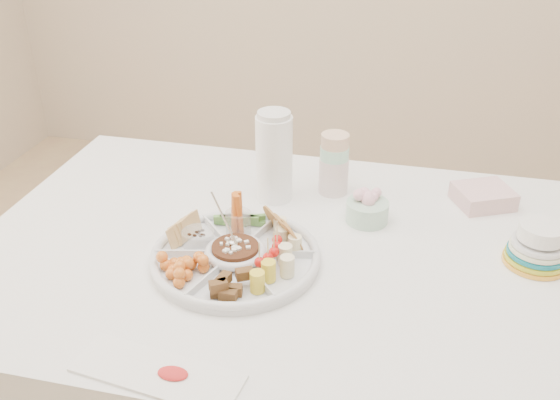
% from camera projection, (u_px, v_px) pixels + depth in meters
% --- Properties ---
extents(dining_table, '(1.52, 1.02, 0.76)m').
position_uv_depth(dining_table, '(290.00, 367.00, 1.66)').
color(dining_table, white).
rests_on(dining_table, floor).
extents(party_tray, '(0.45, 0.45, 0.04)m').
position_uv_depth(party_tray, '(236.00, 254.00, 1.41)').
color(party_tray, white).
rests_on(party_tray, dining_table).
extents(bean_dip, '(0.13, 0.13, 0.04)m').
position_uv_depth(bean_dip, '(235.00, 252.00, 1.41)').
color(bean_dip, '#3E190D').
rests_on(bean_dip, party_tray).
extents(tortillas, '(0.12, 0.12, 0.06)m').
position_uv_depth(tortillas, '(285.00, 231.00, 1.45)').
color(tortillas, '#A48344').
rests_on(tortillas, party_tray).
extents(carrot_cucumber, '(0.14, 0.14, 0.11)m').
position_uv_depth(carrot_cucumber, '(239.00, 210.00, 1.50)').
color(carrot_cucumber, orange).
rests_on(carrot_cucumber, party_tray).
extents(pita_raisins, '(0.12, 0.12, 0.06)m').
position_uv_depth(pita_raisins, '(189.00, 231.00, 1.46)').
color(pita_raisins, tan).
rests_on(pita_raisins, party_tray).
extents(cherries, '(0.14, 0.14, 0.05)m').
position_uv_depth(cherries, '(181.00, 266.00, 1.35)').
color(cherries, orange).
rests_on(cherries, party_tray).
extents(granola_chunks, '(0.11, 0.11, 0.04)m').
position_uv_depth(granola_chunks, '(231.00, 285.00, 1.29)').
color(granola_chunks, '#462C1B').
rests_on(granola_chunks, party_tray).
extents(banana_tomato, '(0.12, 0.12, 0.08)m').
position_uv_depth(banana_tomato, '(285.00, 258.00, 1.33)').
color(banana_tomato, '#E9D878').
rests_on(banana_tomato, party_tray).
extents(cup_stack, '(0.10, 0.10, 0.22)m').
position_uv_depth(cup_stack, '(334.00, 155.00, 1.66)').
color(cup_stack, silver).
rests_on(cup_stack, dining_table).
extents(thermos, '(0.13, 0.13, 0.25)m').
position_uv_depth(thermos, '(274.00, 155.00, 1.63)').
color(thermos, white).
rests_on(thermos, dining_table).
extents(flower_bowl, '(0.13, 0.13, 0.08)m').
position_uv_depth(flower_bowl, '(367.00, 207.00, 1.56)').
color(flower_bowl, '#AEC8B5').
rests_on(flower_bowl, dining_table).
extents(napkin_stack, '(0.18, 0.17, 0.05)m').
position_uv_depth(napkin_stack, '(483.00, 196.00, 1.64)').
color(napkin_stack, beige).
rests_on(napkin_stack, dining_table).
extents(plate_stack, '(0.16, 0.16, 0.09)m').
position_uv_depth(plate_stack, '(538.00, 246.00, 1.40)').
color(plate_stack, gold).
rests_on(plate_stack, dining_table).
extents(placemat, '(0.32, 0.15, 0.01)m').
position_uv_depth(placemat, '(157.00, 373.00, 1.12)').
color(placemat, white).
rests_on(placemat, dining_table).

